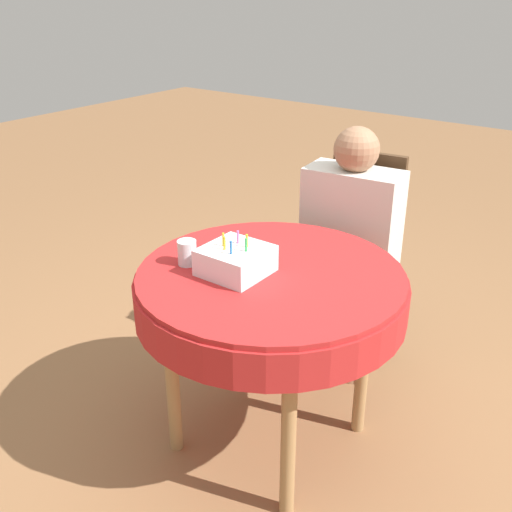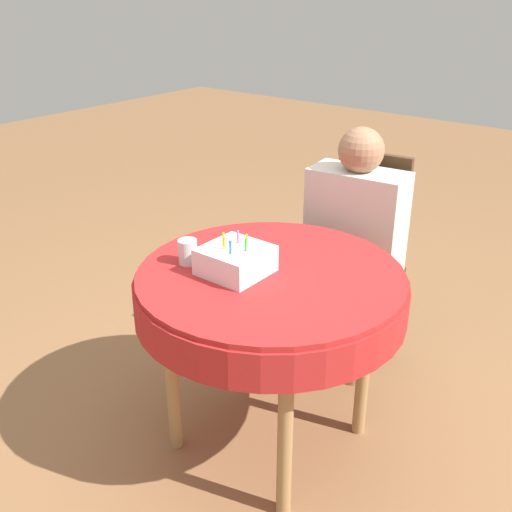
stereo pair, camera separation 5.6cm
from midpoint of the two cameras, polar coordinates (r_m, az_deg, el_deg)
The scene contains 6 objects.
ground_plane at distance 2.48m, azimuth 0.55°, elevation -16.88°, with size 12.00×12.00×0.00m, color #8C603D.
dining_table at distance 2.10m, azimuth 0.63°, elevation -3.73°, with size 0.95×0.95×0.73m.
chair at distance 2.76m, azimuth 8.81°, elevation 0.13°, with size 0.41×0.41×0.96m.
person at distance 2.61m, azimuth 8.26°, elevation 2.57°, with size 0.43×0.33×1.11m.
birthday_cake at distance 2.03m, azimuth -2.75°, elevation -0.43°, with size 0.21×0.21×0.14m.
drinking_glass at distance 2.11m, azimuth -7.33°, elevation 0.32°, with size 0.07×0.07×0.09m.
Camera 1 is at (1.06, -1.51, 1.65)m, focal length 42.00 mm.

